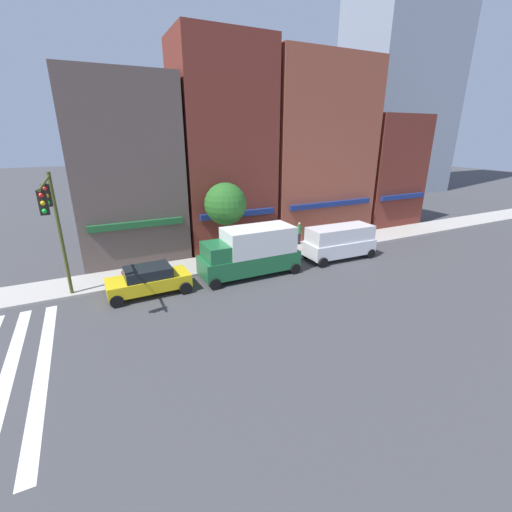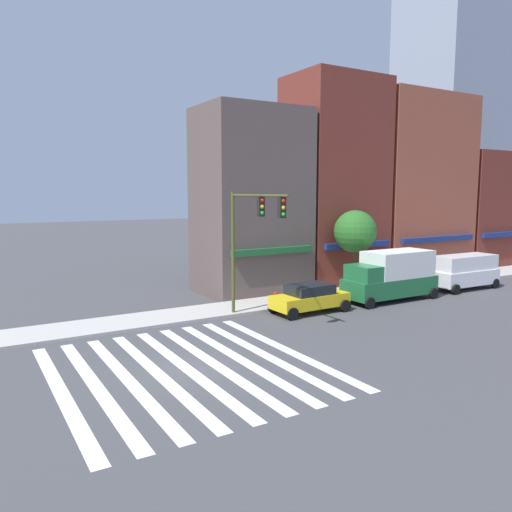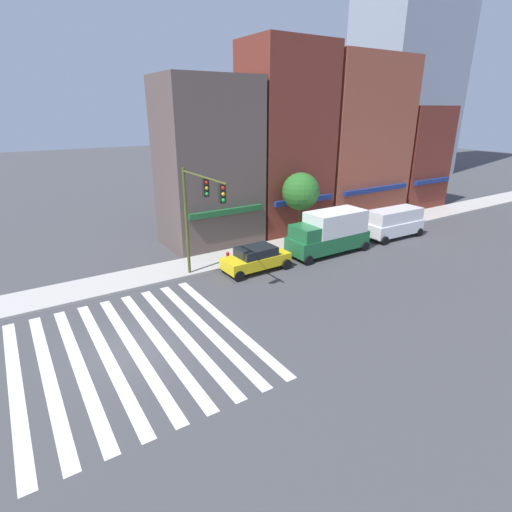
{
  "view_description": "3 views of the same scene",
  "coord_description": "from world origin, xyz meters",
  "px_view_note": "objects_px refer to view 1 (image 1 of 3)",
  "views": [
    {
      "loc": [
        7.0,
        -13.41,
        8.37
      ],
      "look_at": [
        15.95,
        4.7,
        1.2
      ],
      "focal_mm": 24.0,
      "sensor_mm": 36.0,
      "label": 1
    },
    {
      "loc": [
        -7.09,
        -16.98,
        6.66
      ],
      "look_at": [
        5.46,
        4.0,
        3.5
      ],
      "focal_mm": 35.0,
      "sensor_mm": 36.0,
      "label": 2
    },
    {
      "loc": [
        -3.58,
        -15.4,
        9.84
      ],
      "look_at": [
        9.35,
        4.7,
        1.0
      ],
      "focal_mm": 28.0,
      "sensor_mm": 36.0,
      "label": 3
    }
  ],
  "objects_px": {
    "pedestrian_white_shirt": "(294,241)",
    "pedestrian_green_top": "(299,233)",
    "traffic_signal": "(53,216)",
    "fire_hydrant": "(124,276)",
    "street_tree": "(226,204)",
    "van_white": "(340,241)",
    "sedan_yellow": "(149,280)",
    "box_truck_green": "(251,251)"
  },
  "relations": [
    {
      "from": "pedestrian_white_shirt",
      "to": "pedestrian_green_top",
      "type": "bearing_deg",
      "value": -23.18
    },
    {
      "from": "traffic_signal",
      "to": "pedestrian_green_top",
      "type": "distance_m",
      "value": 17.01
    },
    {
      "from": "fire_hydrant",
      "to": "street_tree",
      "type": "distance_m",
      "value": 7.77
    },
    {
      "from": "van_white",
      "to": "fire_hydrant",
      "type": "xyz_separation_m",
      "value": [
        -14.33,
        1.7,
        -0.67
      ]
    },
    {
      "from": "traffic_signal",
      "to": "pedestrian_green_top",
      "type": "height_order",
      "value": "traffic_signal"
    },
    {
      "from": "traffic_signal",
      "to": "sedan_yellow",
      "type": "bearing_deg",
      "value": 2.35
    },
    {
      "from": "traffic_signal",
      "to": "pedestrian_green_top",
      "type": "bearing_deg",
      "value": 13.6
    },
    {
      "from": "box_truck_green",
      "to": "pedestrian_white_shirt",
      "type": "relative_size",
      "value": 3.51
    },
    {
      "from": "van_white",
      "to": "fire_hydrant",
      "type": "height_order",
      "value": "van_white"
    },
    {
      "from": "van_white",
      "to": "pedestrian_green_top",
      "type": "relative_size",
      "value": 2.86
    },
    {
      "from": "van_white",
      "to": "street_tree",
      "type": "distance_m",
      "value": 8.43
    },
    {
      "from": "pedestrian_white_shirt",
      "to": "fire_hydrant",
      "type": "xyz_separation_m",
      "value": [
        -11.78,
        -0.21,
        -0.46
      ]
    },
    {
      "from": "fire_hydrant",
      "to": "street_tree",
      "type": "relative_size",
      "value": 0.16
    },
    {
      "from": "pedestrian_green_top",
      "to": "pedestrian_white_shirt",
      "type": "relative_size",
      "value": 1.0
    },
    {
      "from": "traffic_signal",
      "to": "box_truck_green",
      "type": "distance_m",
      "value": 10.63
    },
    {
      "from": "van_white",
      "to": "street_tree",
      "type": "xyz_separation_m",
      "value": [
        -7.46,
        2.8,
        2.78
      ]
    },
    {
      "from": "sedan_yellow",
      "to": "pedestrian_white_shirt",
      "type": "relative_size",
      "value": 2.51
    },
    {
      "from": "sedan_yellow",
      "to": "fire_hydrant",
      "type": "distance_m",
      "value": 2.05
    },
    {
      "from": "sedan_yellow",
      "to": "pedestrian_white_shirt",
      "type": "xyz_separation_m",
      "value": [
        10.65,
        1.91,
        0.23
      ]
    },
    {
      "from": "traffic_signal",
      "to": "pedestrian_white_shirt",
      "type": "distance_m",
      "value": 15.15
    },
    {
      "from": "pedestrian_white_shirt",
      "to": "street_tree",
      "type": "height_order",
      "value": "street_tree"
    },
    {
      "from": "sedan_yellow",
      "to": "street_tree",
      "type": "distance_m",
      "value": 7.15
    },
    {
      "from": "pedestrian_green_top",
      "to": "box_truck_green",
      "type": "bearing_deg",
      "value": 20.21
    },
    {
      "from": "traffic_signal",
      "to": "box_truck_green",
      "type": "height_order",
      "value": "traffic_signal"
    },
    {
      "from": "van_white",
      "to": "pedestrian_green_top",
      "type": "xyz_separation_m",
      "value": [
        -0.96,
        3.74,
        -0.21
      ]
    },
    {
      "from": "sedan_yellow",
      "to": "pedestrian_green_top",
      "type": "distance_m",
      "value": 12.8
    },
    {
      "from": "box_truck_green",
      "to": "pedestrian_green_top",
      "type": "distance_m",
      "value": 7.1
    },
    {
      "from": "traffic_signal",
      "to": "sedan_yellow",
      "type": "height_order",
      "value": "traffic_signal"
    },
    {
      "from": "pedestrian_green_top",
      "to": "fire_hydrant",
      "type": "height_order",
      "value": "pedestrian_green_top"
    },
    {
      "from": "street_tree",
      "to": "pedestrian_white_shirt",
      "type": "bearing_deg",
      "value": -10.26
    },
    {
      "from": "traffic_signal",
      "to": "van_white",
      "type": "height_order",
      "value": "traffic_signal"
    },
    {
      "from": "pedestrian_green_top",
      "to": "street_tree",
      "type": "xyz_separation_m",
      "value": [
        -6.5,
        -0.94,
        2.99
      ]
    },
    {
      "from": "sedan_yellow",
      "to": "box_truck_green",
      "type": "distance_m",
      "value": 6.28
    },
    {
      "from": "fire_hydrant",
      "to": "traffic_signal",
      "type": "bearing_deg",
      "value": -145.99
    },
    {
      "from": "van_white",
      "to": "pedestrian_green_top",
      "type": "bearing_deg",
      "value": 106.02
    },
    {
      "from": "pedestrian_green_top",
      "to": "fire_hydrant",
      "type": "relative_size",
      "value": 2.1
    },
    {
      "from": "sedan_yellow",
      "to": "box_truck_green",
      "type": "bearing_deg",
      "value": -1.35
    },
    {
      "from": "van_white",
      "to": "fire_hydrant",
      "type": "distance_m",
      "value": 14.44
    },
    {
      "from": "sedan_yellow",
      "to": "van_white",
      "type": "xyz_separation_m",
      "value": [
        13.2,
        -0.0,
        0.44
      ]
    },
    {
      "from": "pedestrian_white_shirt",
      "to": "fire_hydrant",
      "type": "bearing_deg",
      "value": 108.89
    },
    {
      "from": "traffic_signal",
      "to": "pedestrian_green_top",
      "type": "relative_size",
      "value": 3.77
    },
    {
      "from": "sedan_yellow",
      "to": "van_white",
      "type": "bearing_deg",
      "value": -1.35
    }
  ]
}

